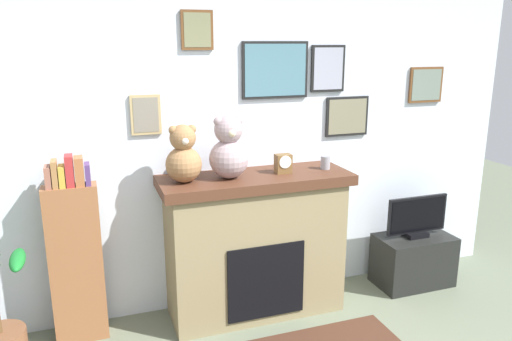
# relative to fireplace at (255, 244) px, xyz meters

# --- Properties ---
(back_wall) EXTENTS (5.20, 0.15, 2.60)m
(back_wall) POSITION_rel_fireplace_xyz_m (-0.10, 0.32, 0.72)
(back_wall) COLOR silver
(back_wall) RESTS_ON ground_plane
(fireplace) EXTENTS (1.49, 0.57, 1.16)m
(fireplace) POSITION_rel_fireplace_xyz_m (0.00, 0.00, 0.00)
(fireplace) COLOR #887955
(fireplace) RESTS_ON ground_plane
(bookshelf) EXTENTS (0.37, 0.16, 1.40)m
(bookshelf) POSITION_rel_fireplace_xyz_m (-1.35, 0.06, 0.07)
(bookshelf) COLOR brown
(bookshelf) RESTS_ON ground_plane
(tv_stand) EXTENTS (0.68, 0.40, 0.46)m
(tv_stand) POSITION_rel_fireplace_xyz_m (1.51, -0.04, -0.36)
(tv_stand) COLOR black
(tv_stand) RESTS_ON ground_plane
(television) EXTENTS (0.59, 0.14, 0.37)m
(television) POSITION_rel_fireplace_xyz_m (1.51, -0.05, 0.06)
(television) COLOR black
(television) RESTS_ON tv_stand
(candle_jar) EXTENTS (0.08, 0.08, 0.11)m
(candle_jar) POSITION_rel_fireplace_xyz_m (0.59, -0.02, 0.63)
(candle_jar) COLOR gray
(candle_jar) RESTS_ON fireplace
(mantel_clock) EXTENTS (0.12, 0.09, 0.15)m
(mantel_clock) POSITION_rel_fireplace_xyz_m (0.22, -0.02, 0.65)
(mantel_clock) COLOR brown
(mantel_clock) RESTS_ON fireplace
(teddy_bear_grey) EXTENTS (0.26, 0.26, 0.43)m
(teddy_bear_grey) POSITION_rel_fireplace_xyz_m (-0.56, -0.02, 0.77)
(teddy_bear_grey) COLOR #946A42
(teddy_bear_grey) RESTS_ON fireplace
(teddy_bear_brown) EXTENTS (0.29, 0.29, 0.48)m
(teddy_bear_brown) POSITION_rel_fireplace_xyz_m (-0.21, -0.02, 0.79)
(teddy_bear_brown) COLOR gray
(teddy_bear_brown) RESTS_ON fireplace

